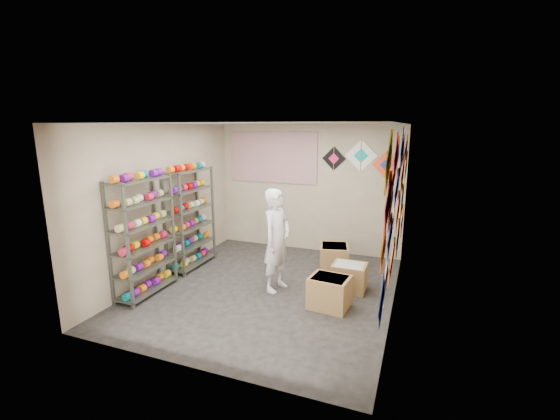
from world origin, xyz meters
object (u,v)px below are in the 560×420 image
at_px(carton_c, 334,258).
at_px(shelf_rack_front, 143,237).
at_px(carton_a, 329,292).
at_px(carton_b, 349,277).
at_px(shelf_rack_back, 190,219).
at_px(shopkeeper, 277,240).

bearing_deg(carton_c, shelf_rack_front, -156.22).
distance_m(carton_a, carton_b, 0.73).
bearing_deg(carton_c, shelf_rack_back, -178.41).
bearing_deg(carton_a, shelf_rack_back, 172.04).
bearing_deg(shelf_rack_back, carton_c, 15.42).
xyz_separation_m(carton_a, carton_b, (0.16, 0.72, -0.02)).
bearing_deg(carton_b, shelf_rack_front, -156.76).
bearing_deg(carton_b, carton_c, 120.17).
bearing_deg(carton_a, shopkeeper, 167.53).
bearing_deg(shelf_rack_back, carton_b, -0.14).
relative_size(shelf_rack_back, carton_a, 3.31).
height_order(shopkeeper, carton_a, shopkeeper).
relative_size(shopkeeper, carton_b, 3.11).
bearing_deg(carton_b, carton_a, -102.38).
relative_size(carton_a, carton_c, 1.00).
xyz_separation_m(carton_a, carton_c, (-0.26, 1.45, 0.01)).
bearing_deg(shopkeeper, shelf_rack_front, 127.14).
distance_m(shopkeeper, carton_c, 1.46).
relative_size(shelf_rack_back, shopkeeper, 1.12).
bearing_deg(shelf_rack_front, carton_c, 37.60).
height_order(shelf_rack_back, carton_c, shelf_rack_back).
bearing_deg(shelf_rack_front, carton_a, 11.29).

